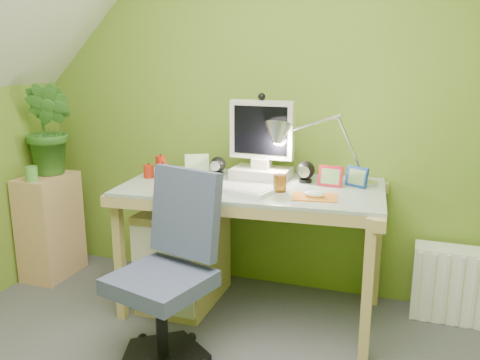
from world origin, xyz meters
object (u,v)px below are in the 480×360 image
(desk, at_px, (252,250))
(side_ledge, at_px, (50,226))
(desk_lamp, at_px, (339,133))
(task_chair, at_px, (160,281))
(potted_plant, at_px, (50,129))
(radiator, at_px, (452,284))
(monitor, at_px, (262,130))

(desk, xyz_separation_m, side_ledge, (-1.46, 0.05, -0.04))
(desk_lamp, xyz_separation_m, task_chair, (-0.71, -0.82, -0.63))
(potted_plant, distance_m, radiator, 2.68)
(desk, distance_m, task_chair, 0.70)
(desk_lamp, relative_size, task_chair, 0.66)
(desk, height_order, task_chair, task_chair)
(desk_lamp, bearing_deg, side_ledge, -178.50)
(monitor, bearing_deg, desk_lamp, 1.32)
(radiator, bearing_deg, desk, -165.32)
(side_ledge, bearing_deg, desk, -1.90)
(desk_lamp, height_order, radiator, desk_lamp)
(desk_lamp, relative_size, potted_plant, 0.94)
(potted_plant, bearing_deg, side_ledge, -120.23)
(radiator, bearing_deg, desk_lamp, -170.87)
(desk, relative_size, task_chair, 1.66)
(desk, xyz_separation_m, potted_plant, (-1.43, 0.10, 0.63))
(desk, relative_size, radiator, 3.37)
(desk, bearing_deg, task_chair, -116.30)
(side_ledge, distance_m, task_chair, 1.39)
(potted_plant, bearing_deg, task_chair, -32.34)
(monitor, xyz_separation_m, potted_plant, (-1.43, -0.08, -0.05))
(task_chair, bearing_deg, desk, 83.26)
(desk, xyz_separation_m, desk_lamp, (0.45, 0.18, 0.68))
(radiator, bearing_deg, task_chair, -145.53)
(side_ledge, relative_size, radiator, 1.64)
(monitor, height_order, task_chair, monitor)
(monitor, bearing_deg, desk, -88.68)
(monitor, relative_size, radiator, 1.32)
(monitor, height_order, side_ledge, monitor)
(side_ledge, height_order, radiator, side_ledge)
(desk, height_order, desk_lamp, desk_lamp)
(task_chair, relative_size, radiator, 2.03)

